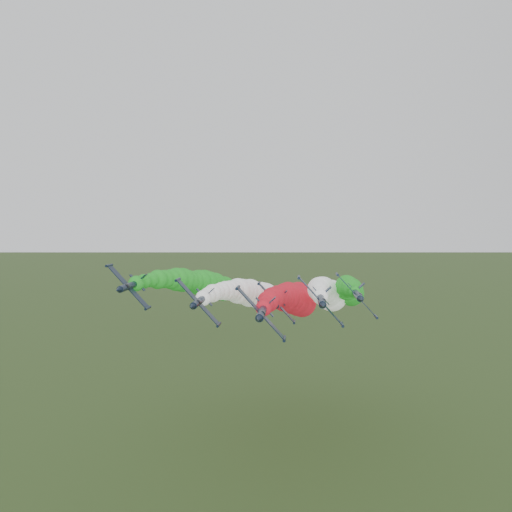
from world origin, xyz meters
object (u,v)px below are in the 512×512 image
object	(u,v)px
jet_lead	(292,300)
jet_inner_left	(252,294)
jet_outer_right	(349,290)
jet_trail	(298,295)
jet_outer_left	(204,284)
jet_inner_right	(327,293)

from	to	relation	value
jet_lead	jet_inner_left	world-z (taller)	jet_inner_left
jet_outer_right	jet_trail	xyz separation A→B (m)	(-14.27, 7.93, -2.73)
jet_inner_left	jet_trail	distance (m)	19.36
jet_outer_left	jet_outer_right	xyz separation A→B (m)	(39.98, 5.05, -1.85)
jet_outer_left	jet_trail	distance (m)	29.16
jet_inner_left	jet_outer_left	distance (m)	13.68
jet_inner_right	jet_inner_left	bearing A→B (deg)	173.67
jet_lead	jet_outer_right	distance (m)	22.42
jet_lead	jet_trail	world-z (taller)	jet_lead
jet_inner_left	jet_trail	bearing A→B (deg)	50.07
jet_outer_right	jet_outer_left	bearing A→B (deg)	-172.80
jet_trail	jet_lead	bearing A→B (deg)	-93.01
jet_outer_right	jet_trail	size ratio (longest dim) A/B	1.00
jet_inner_right	jet_lead	bearing A→B (deg)	-141.50
jet_inner_left	jet_outer_left	world-z (taller)	jet_outer_left
jet_lead	jet_inner_left	xyz separation A→B (m)	(-11.07, 9.35, -0.02)
jet_lead	jet_outer_right	bearing A→B (deg)	46.13
jet_trail	jet_inner_left	bearing A→B (deg)	-129.93
jet_lead	jet_inner_right	distance (m)	11.48
jet_lead	jet_inner_right	size ratio (longest dim) A/B	1.00
jet_outer_right	jet_trail	world-z (taller)	jet_outer_right
jet_inner_right	jet_outer_right	size ratio (longest dim) A/B	1.01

